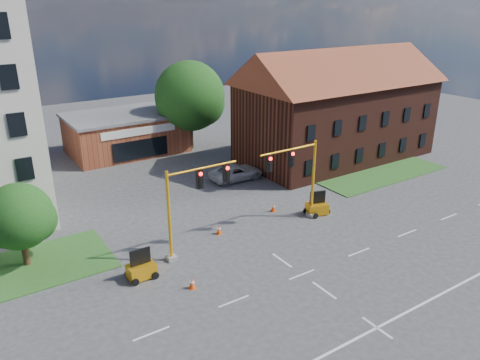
{
  "coord_description": "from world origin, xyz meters",
  "views": [
    {
      "loc": [
        -16.82,
        -18.69,
        15.96
      ],
      "look_at": [
        1.96,
        10.0,
        2.62
      ],
      "focal_mm": 35.0,
      "sensor_mm": 36.0,
      "label": 1
    }
  ],
  "objects": [
    {
      "name": "cone_d",
      "position": [
        4.09,
        8.39,
        0.34
      ],
      "size": [
        0.4,
        0.4,
        0.7
      ],
      "color": "#FD4D0D",
      "rests_on": "ground"
    },
    {
      "name": "pickup_white",
      "position": [
        5.45,
        15.95,
        0.71
      ],
      "size": [
        5.23,
        2.6,
        1.42
      ],
      "primitive_type": "imported",
      "rotation": [
        0.0,
        0.0,
        1.52
      ],
      "color": "silver",
      "rests_on": "ground"
    },
    {
      "name": "ground",
      "position": [
        0.0,
        0.0,
        0.0
      ],
      "size": [
        120.0,
        120.0,
        0.0
      ],
      "primitive_type": "plane",
      "color": "#3C3C3E",
      "rests_on": "ground"
    },
    {
      "name": "lane_markings",
      "position": [
        0.0,
        -3.0,
        0.01
      ],
      "size": [
        60.0,
        36.0,
        0.01
      ],
      "primitive_type": null,
      "color": "silver",
      "rests_on": "ground"
    },
    {
      "name": "grass_verge_ne",
      "position": [
        18.0,
        9.0,
        0.04
      ],
      "size": [
        14.0,
        4.0,
        0.08
      ],
      "primitive_type": "cube",
      "color": "#295B22",
      "rests_on": "ground"
    },
    {
      "name": "cone_c",
      "position": [
        6.78,
        5.7,
        0.34
      ],
      "size": [
        0.4,
        0.4,
        0.7
      ],
      "color": "#FD4D0D",
      "rests_on": "ground"
    },
    {
      "name": "cone_a",
      "position": [
        -6.38,
        2.42,
        0.34
      ],
      "size": [
        0.4,
        0.4,
        0.7
      ],
      "color": "#FD4D0D",
      "rests_on": "ground"
    },
    {
      "name": "tree_nw_front",
      "position": [
        -13.79,
        10.58,
        3.3
      ],
      "size": [
        4.38,
        4.18,
        5.54
      ],
      "color": "#392314",
      "rests_on": "ground"
    },
    {
      "name": "trailer_west",
      "position": [
        -8.43,
        5.11,
        0.59
      ],
      "size": [
        1.68,
        1.13,
        1.89
      ],
      "rotation": [
        0.0,
        0.0,
        0.02
      ],
      "color": "#FFAB15",
      "rests_on": "ground"
    },
    {
      "name": "signal_mast_west",
      "position": [
        -4.36,
        6.0,
        3.92
      ],
      "size": [
        5.3,
        0.6,
        6.2
      ],
      "color": "gray",
      "rests_on": "ground"
    },
    {
      "name": "tree_large",
      "position": [
        6.89,
        27.08,
        5.73
      ],
      "size": [
        8.06,
        7.68,
        9.82
      ],
      "color": "#392314",
      "rests_on": "ground"
    },
    {
      "name": "signal_mast_east",
      "position": [
        4.36,
        6.0,
        3.92
      ],
      "size": [
        5.3,
        0.6,
        6.2
      ],
      "color": "gray",
      "rests_on": "ground"
    },
    {
      "name": "townhouse_row",
      "position": [
        18.0,
        16.0,
        5.93
      ],
      "size": [
        21.0,
        11.0,
        11.5
      ],
      "color": "#441D14",
      "rests_on": "ground"
    },
    {
      "name": "brick_shop",
      "position": [
        0.0,
        29.98,
        2.16
      ],
      "size": [
        12.4,
        8.4,
        4.3
      ],
      "color": "brown",
      "rests_on": "ground"
    },
    {
      "name": "cone_b",
      "position": [
        -1.55,
        7.43,
        0.34
      ],
      "size": [
        0.4,
        0.4,
        0.7
      ],
      "color": "#FD4D0D",
      "rests_on": "ground"
    },
    {
      "name": "trailer_east",
      "position": [
        6.66,
        6.08,
        0.58
      ],
      "size": [
        1.89,
        1.55,
        1.86
      ],
      "rotation": [
        0.0,
        0.0,
        -0.32
      ],
      "color": "#FFAB15",
      "rests_on": "ground"
    }
  ]
}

